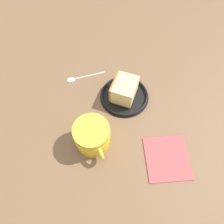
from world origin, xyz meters
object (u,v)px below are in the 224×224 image
object	(u,v)px
tea_mug	(92,136)
teaspoon	(78,78)
small_plate	(124,96)
cake_slice	(124,90)
folded_napkin	(167,158)

from	to	relation	value
tea_mug	teaspoon	xyz separation A→B (cm)	(-23.95, -3.77, -4.20)
small_plate	tea_mug	bearing A→B (deg)	-37.59
cake_slice	teaspoon	size ratio (longest dim) A/B	0.77
tea_mug	teaspoon	size ratio (longest dim) A/B	0.89
teaspoon	tea_mug	bearing A→B (deg)	8.94
cake_slice	teaspoon	xyz separation A→B (cm)	(-9.24, -14.75, -3.69)
small_plate	folded_napkin	xyz separation A→B (cm)	(21.94, 9.23, -0.37)
cake_slice	folded_napkin	distance (cm)	24.30
cake_slice	tea_mug	bearing A→B (deg)	-36.75
teaspoon	folded_napkin	world-z (taller)	teaspoon
folded_napkin	cake_slice	bearing A→B (deg)	-156.76
small_plate	teaspoon	distance (cm)	17.68
small_plate	cake_slice	bearing A→B (deg)	-116.35
small_plate	tea_mug	size ratio (longest dim) A/B	1.30
small_plate	teaspoon	bearing A→B (deg)	-121.98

